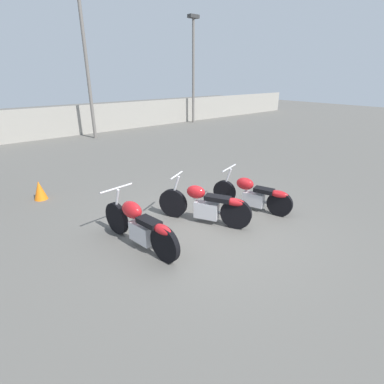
# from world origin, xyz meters

# --- Properties ---
(ground_plane) EXTENTS (60.00, 60.00, 0.00)m
(ground_plane) POSITION_xyz_m (0.00, 0.00, 0.00)
(ground_plane) COLOR #5B5954
(fence_back) EXTENTS (40.00, 0.04, 1.54)m
(fence_back) POSITION_xyz_m (0.00, 12.25, 0.77)
(fence_back) COLOR #9E998E
(fence_back) RESTS_ON ground_plane
(light_pole_left) EXTENTS (0.70, 0.35, 7.05)m
(light_pole_left) POSITION_xyz_m (2.15, 10.90, 4.20)
(light_pole_left) COLOR slate
(light_pole_left) RESTS_ON ground_plane
(light_pole_right) EXTENTS (0.70, 0.35, 6.41)m
(light_pole_right) POSITION_xyz_m (9.46, 11.68, 3.86)
(light_pole_right) COLOR slate
(light_pole_right) RESTS_ON ground_plane
(motorcycle_slot_0) EXTENTS (0.72, 2.13, 1.04)m
(motorcycle_slot_0) POSITION_xyz_m (-1.52, 0.39, 0.45)
(motorcycle_slot_0) COLOR black
(motorcycle_slot_0) RESTS_ON ground_plane
(motorcycle_slot_1) EXTENTS (1.10, 1.95, 1.04)m
(motorcycle_slot_1) POSITION_xyz_m (0.10, 0.31, 0.43)
(motorcycle_slot_1) COLOR black
(motorcycle_slot_1) RESTS_ON ground_plane
(motorcycle_slot_2) EXTENTS (0.89, 1.95, 0.96)m
(motorcycle_slot_2) POSITION_xyz_m (1.44, 0.09, 0.40)
(motorcycle_slot_2) COLOR black
(motorcycle_slot_2) RESTS_ON ground_plane
(traffic_cone_near) EXTENTS (0.34, 0.34, 0.51)m
(traffic_cone_near) POSITION_xyz_m (-2.32, 4.11, 0.25)
(traffic_cone_near) COLOR orange
(traffic_cone_near) RESTS_ON ground_plane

